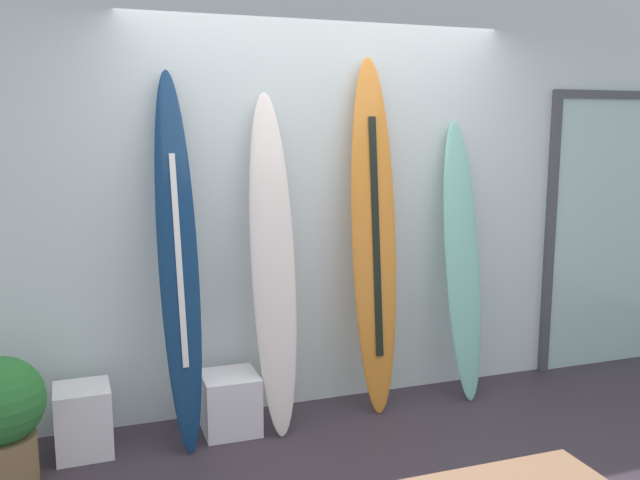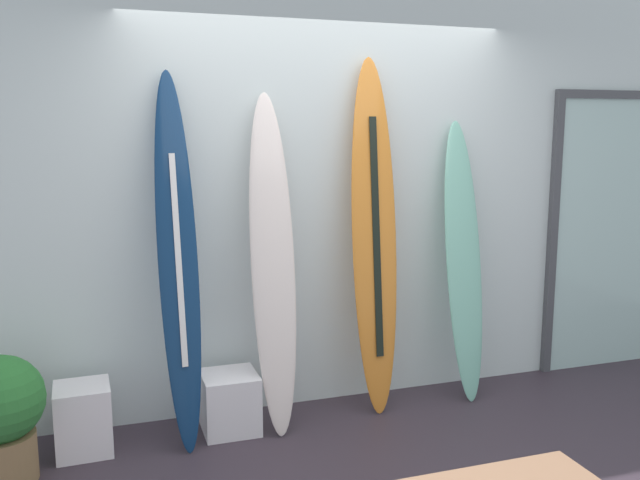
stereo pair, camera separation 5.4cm
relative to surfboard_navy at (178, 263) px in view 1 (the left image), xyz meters
The scene contains 9 objects.
wall_back 1.10m from the surfboard_navy, 21.86° to the left, with size 7.20×0.20×2.80m, color silver.
surfboard_navy is the anchor object (origin of this frame).
surfboard_ivory 0.57m from the surfboard_navy, ahead, with size 0.29×0.49×2.05m.
surfboard_sunset 1.26m from the surfboard_navy, ahead, with size 0.31×0.37×2.28m.
surfboard_seafoam 1.91m from the surfboard_navy, ahead, with size 0.28×0.39×1.89m.
display_block_left 0.93m from the surfboard_navy, ahead, with size 0.33×0.33×0.36m.
display_block_center 1.04m from the surfboard_navy, behind, with size 0.31×0.31×0.39m.
glass_door 3.29m from the surfboard_navy, ahead, with size 1.11×0.06×2.10m.
potted_plant 1.20m from the surfboard_navy, 167.22° to the right, with size 0.46×0.46×0.68m.
Camera 1 is at (-1.44, -2.93, 1.83)m, focal length 37.85 mm.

